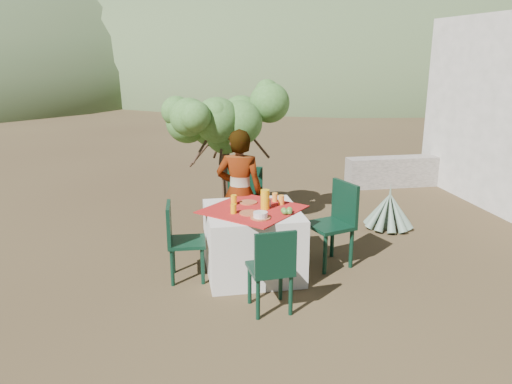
# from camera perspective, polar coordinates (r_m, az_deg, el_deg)

# --- Properties ---
(ground) EXTENTS (160.00, 160.00, 0.00)m
(ground) POSITION_cam_1_polar(r_m,az_deg,el_deg) (5.63, 0.23, -9.79)
(ground) COLOR #362818
(ground) RESTS_ON ground
(table) EXTENTS (1.30, 1.30, 0.76)m
(table) POSITION_cam_1_polar(r_m,az_deg,el_deg) (5.62, -0.38, -5.64)
(table) COLOR silver
(table) RESTS_ON ground
(chair_far) EXTENTS (0.55, 0.55, 0.99)m
(chair_far) POSITION_cam_1_polar(r_m,az_deg,el_deg) (6.48, -1.30, -1.12)
(chair_far) COLOR black
(chair_far) RESTS_ON ground
(chair_near) EXTENTS (0.43, 0.43, 0.86)m
(chair_near) POSITION_cam_1_polar(r_m,az_deg,el_deg) (4.75, 1.86, -8.54)
(chair_near) COLOR black
(chair_near) RESTS_ON ground
(chair_left) EXTENTS (0.42, 0.42, 0.87)m
(chair_left) POSITION_cam_1_polar(r_m,az_deg,el_deg) (5.49, -8.72, -5.21)
(chair_left) COLOR black
(chair_left) RESTS_ON ground
(chair_right) EXTENTS (0.57, 0.57, 0.99)m
(chair_right) POSITION_cam_1_polar(r_m,az_deg,el_deg) (5.87, 9.11, -3.15)
(chair_right) COLOR black
(chair_right) RESTS_ON ground
(person) EXTENTS (0.66, 0.53, 1.55)m
(person) POSITION_cam_1_polar(r_m,az_deg,el_deg) (6.07, -1.89, -0.05)
(person) COLOR #8C6651
(person) RESTS_ON ground
(shrub_tree) EXTENTS (1.52, 1.50, 1.79)m
(shrub_tree) POSITION_cam_1_polar(r_m,az_deg,el_deg) (6.90, -3.14, 7.31)
(shrub_tree) COLOR #483224
(shrub_tree) RESTS_ON ground
(agave) EXTENTS (0.70, 0.68, 0.74)m
(agave) POSITION_cam_1_polar(r_m,az_deg,el_deg) (7.31, 14.95, -2.13)
(agave) COLOR slate
(agave) RESTS_ON ground
(stone_wall) EXTENTS (2.60, 0.35, 0.55)m
(stone_wall) POSITION_cam_1_polar(r_m,az_deg,el_deg) (9.78, 17.62, 2.32)
(stone_wall) COLOR gray
(stone_wall) RESTS_ON ground
(hill_near_right) EXTENTS (48.00, 48.00, 20.00)m
(hill_near_right) POSITION_cam_1_polar(r_m,az_deg,el_deg) (43.05, 7.39, 12.48)
(hill_near_right) COLOR #374A29
(hill_near_right) RESTS_ON ground
(hill_far_center) EXTENTS (60.00, 60.00, 24.00)m
(hill_far_center) POSITION_cam_1_polar(r_m,az_deg,el_deg) (57.13, -13.70, 12.97)
(hill_far_center) COLOR slate
(hill_far_center) RESTS_ON ground
(hill_far_right) EXTENTS (36.00, 36.00, 14.00)m
(hill_far_right) POSITION_cam_1_polar(r_m,az_deg,el_deg) (58.68, 19.77, 12.57)
(hill_far_right) COLOR slate
(hill_far_right) RESTS_ON ground
(plate_far) EXTENTS (0.20, 0.20, 0.01)m
(plate_far) POSITION_cam_1_polar(r_m,az_deg,el_deg) (5.70, -0.88, -1.19)
(plate_far) COLOR brown
(plate_far) RESTS_ON table
(plate_near) EXTENTS (0.21, 0.21, 0.01)m
(plate_near) POSITION_cam_1_polar(r_m,az_deg,el_deg) (5.32, -0.76, -2.42)
(plate_near) COLOR brown
(plate_near) RESTS_ON table
(glass_far) EXTENTS (0.07, 0.07, 0.11)m
(glass_far) POSITION_cam_1_polar(r_m,az_deg,el_deg) (5.63, -2.55, -0.90)
(glass_far) COLOR #EFA60F
(glass_far) RESTS_ON table
(glass_near) EXTENTS (0.06, 0.06, 0.10)m
(glass_near) POSITION_cam_1_polar(r_m,az_deg,el_deg) (5.33, -2.58, -1.93)
(glass_near) COLOR #EFA60F
(glass_near) RESTS_ON table
(juice_pitcher) EXTENTS (0.10, 0.10, 0.22)m
(juice_pitcher) POSITION_cam_1_polar(r_m,az_deg,el_deg) (5.46, 1.05, -0.85)
(juice_pitcher) COLOR #EFA60F
(juice_pitcher) RESTS_ON table
(bowl_plate) EXTENTS (0.21, 0.21, 0.01)m
(bowl_plate) POSITION_cam_1_polar(r_m,az_deg,el_deg) (5.18, 0.51, -2.95)
(bowl_plate) COLOR brown
(bowl_plate) RESTS_ON table
(white_bowl) EXTENTS (0.15, 0.15, 0.06)m
(white_bowl) POSITION_cam_1_polar(r_m,az_deg,el_deg) (5.17, 0.52, -2.60)
(white_bowl) COLOR silver
(white_bowl) RESTS_ON bowl_plate
(jar_left) EXTENTS (0.07, 0.07, 0.11)m
(jar_left) POSITION_cam_1_polar(r_m,az_deg,el_deg) (5.63, 2.91, -0.91)
(jar_left) COLOR orange
(jar_left) RESTS_ON table
(jar_right) EXTENTS (0.06, 0.06, 0.10)m
(jar_right) POSITION_cam_1_polar(r_m,az_deg,el_deg) (5.74, 2.18, -0.60)
(jar_right) COLOR orange
(jar_right) RESTS_ON table
(napkin_holder) EXTENTS (0.07, 0.04, 0.08)m
(napkin_holder) POSITION_cam_1_polar(r_m,az_deg,el_deg) (5.56, 1.36, -1.26)
(napkin_holder) COLOR silver
(napkin_holder) RESTS_ON table
(fruit_cluster) EXTENTS (0.13, 0.12, 0.07)m
(fruit_cluster) POSITION_cam_1_polar(r_m,az_deg,el_deg) (5.32, 3.54, -2.17)
(fruit_cluster) COLOR #477E2E
(fruit_cluster) RESTS_ON table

